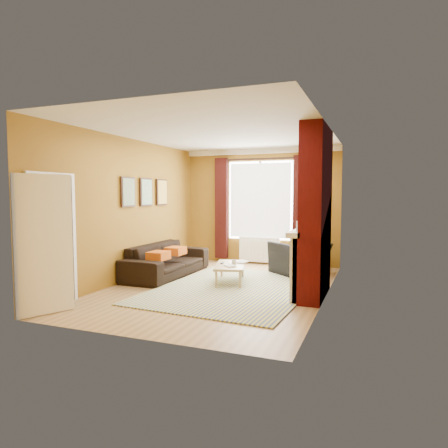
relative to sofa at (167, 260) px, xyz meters
The scene contains 12 objects.
ground 1.58m from the sofa, 23.28° to the right, with size 5.50×5.50×0.00m, color olive.
room_walls 2.33m from the sofa, ahead, with size 3.82×5.54×2.83m.
striped_rug 1.86m from the sofa, 19.23° to the right, with size 2.81×3.74×0.02m.
sofa is the anchor object (origin of this frame).
armchair 2.82m from the sofa, 24.68° to the left, with size 1.05×0.92×0.69m, color black.
coffee_table 1.48m from the sofa, ahead, with size 0.81×1.18×0.36m.
wicker_stool 2.60m from the sofa, 38.17° to the left, with size 0.49×0.49×0.51m.
floor_lamp 3.47m from the sofa, 32.02° to the left, with size 0.24×0.24×1.55m.
book_a 1.55m from the sofa, 16.25° to the right, with size 0.17×0.23×0.02m, color #999999.
book_b 1.52m from the sofa, ahead, with size 0.21×0.29×0.02m, color #999999.
mug 1.56m from the sofa, ahead, with size 0.10×0.10×0.09m, color #999999.
tv_remote 1.31m from the sofa, ahead, with size 0.07×0.15×0.02m.
Camera 1 is at (2.67, -6.68, 1.71)m, focal length 32.00 mm.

